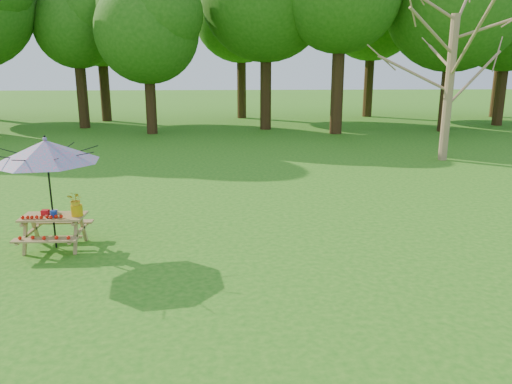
{
  "coord_description": "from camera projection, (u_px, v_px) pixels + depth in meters",
  "views": [
    {
      "loc": [
        3.57,
        -5.26,
        3.61
      ],
      "look_at": [
        4.02,
        4.26,
        1.1
      ],
      "focal_mm": 35.0,
      "sensor_mm": 36.0,
      "label": 1
    }
  ],
  "objects": [
    {
      "name": "picnic_table",
      "position": [
        55.0,
        232.0,
        9.86
      ],
      "size": [
        1.2,
        1.32,
        0.67
      ],
      "color": "#987144",
      "rests_on": "ground"
    },
    {
      "name": "patio_umbrella",
      "position": [
        46.0,
        151.0,
        9.45
      ],
      "size": [
        2.42,
        2.42,
        2.25
      ],
      "color": "black",
      "rests_on": "ground"
    },
    {
      "name": "produce_bins",
      "position": [
        51.0,
        213.0,
        9.78
      ],
      "size": [
        0.36,
        0.38,
        0.13
      ],
      "color": "red",
      "rests_on": "picnic_table"
    },
    {
      "name": "flower_bucket",
      "position": [
        76.0,
        203.0,
        9.7
      ],
      "size": [
        0.37,
        0.34,
        0.49
      ],
      "color": "#DFA00B",
      "rests_on": "picnic_table"
    },
    {
      "name": "tomatoes_row",
      "position": [
        42.0,
        217.0,
        9.59
      ],
      "size": [
        0.77,
        0.13,
        0.07
      ],
      "primitive_type": null,
      "color": "red",
      "rests_on": "picnic_table"
    }
  ]
}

